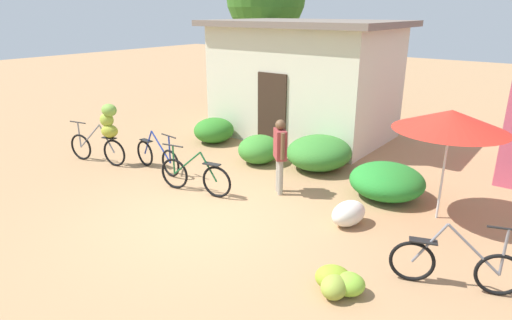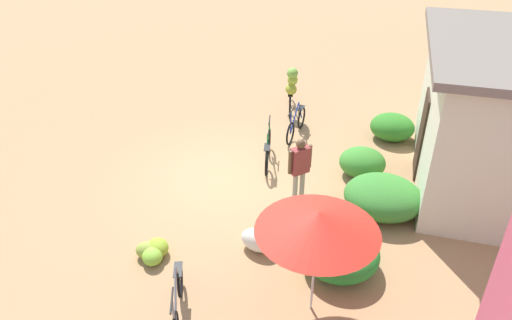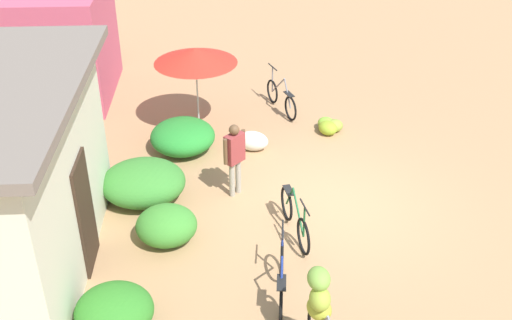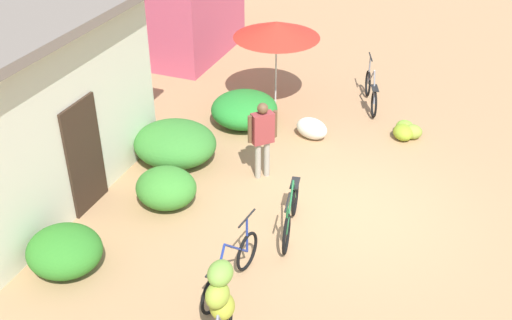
# 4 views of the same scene
# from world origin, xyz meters

# --- Properties ---
(ground_plane) EXTENTS (60.00, 60.00, 0.00)m
(ground_plane) POSITION_xyz_m (0.00, 0.00, 0.00)
(ground_plane) COLOR #A97F56
(building_low) EXTENTS (5.25, 3.65, 3.28)m
(building_low) POSITION_xyz_m (-1.50, 5.83, 1.66)
(building_low) COLOR beige
(building_low) RESTS_ON ground
(hedge_bush_front_left) EXTENTS (1.09, 1.16, 0.69)m
(hedge_bush_front_left) POSITION_xyz_m (-3.06, 3.63, 0.34)
(hedge_bush_front_left) COLOR #307A25
(hedge_bush_front_left) RESTS_ON ground
(hedge_bush_front_right) EXTENTS (0.99, 1.08, 0.68)m
(hedge_bush_front_right) POSITION_xyz_m (-1.00, 3.01, 0.34)
(hedge_bush_front_right) COLOR #3C852F
(hedge_bush_front_right) RESTS_ON ground
(hedge_bush_mid) EXTENTS (1.48, 1.63, 0.77)m
(hedge_bush_mid) POSITION_xyz_m (0.35, 3.55, 0.39)
(hedge_bush_mid) COLOR #377E2E
(hedge_bush_mid) RESTS_ON ground
(hedge_bush_by_door) EXTENTS (1.47, 1.43, 0.68)m
(hedge_bush_by_door) POSITION_xyz_m (2.26, 2.89, 0.34)
(hedge_bush_by_door) COLOR #26832D
(hedge_bush_by_door) RESTS_ON ground
(market_umbrella) EXTENTS (1.89, 1.89, 1.98)m
(market_umbrella) POSITION_xyz_m (3.34, 2.57, 1.81)
(market_umbrella) COLOR beige
(market_umbrella) RESTS_ON ground
(bicycle_leftmost) EXTENTS (1.71, 0.53, 1.50)m
(bicycle_leftmost) POSITION_xyz_m (-3.82, 0.69, 0.87)
(bicycle_leftmost) COLOR black
(bicycle_leftmost) RESTS_ON ground
(bicycle_near_pile) EXTENTS (1.63, 0.24, 0.96)m
(bicycle_near_pile) POSITION_xyz_m (-2.51, 1.12, 0.35)
(bicycle_near_pile) COLOR black
(bicycle_near_pile) RESTS_ON ground
(bicycle_center_loaded) EXTENTS (1.66, 0.37, 0.96)m
(bicycle_center_loaded) POSITION_xyz_m (-0.92, 0.74, 0.36)
(bicycle_center_loaded) COLOR black
(bicycle_center_loaded) RESTS_ON ground
(bicycle_by_shop) EXTENTS (1.59, 0.62, 0.98)m
(bicycle_by_shop) POSITION_xyz_m (4.12, 0.55, 0.34)
(bicycle_by_shop) COLOR black
(bicycle_by_shop) RESTS_ON ground
(banana_pile_on_ground) EXTENTS (0.82, 0.70, 0.32)m
(banana_pile_on_ground) POSITION_xyz_m (2.94, -0.48, 0.15)
(banana_pile_on_ground) COLOR #86BD36
(banana_pile_on_ground) RESTS_ON ground
(produce_sack) EXTENTS (0.61, 0.79, 0.44)m
(produce_sack) POSITION_xyz_m (2.20, 1.35, 0.22)
(produce_sack) COLOR silver
(produce_sack) RESTS_ON ground
(person_vendor) EXTENTS (0.44, 0.43, 1.54)m
(person_vendor) POSITION_xyz_m (0.45, 1.77, 0.93)
(person_vendor) COLOR gray
(person_vendor) RESTS_ON ground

